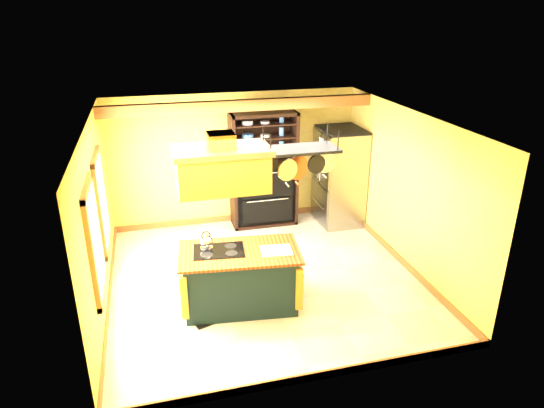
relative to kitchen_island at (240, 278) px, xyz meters
name	(u,v)px	position (x,y,z in m)	size (l,w,h in m)	color
floor	(264,278)	(0.53, 0.66, -0.47)	(5.00, 5.00, 0.00)	beige
ceiling	(263,119)	(0.53, 0.66, 2.23)	(5.00, 5.00, 0.00)	white
wall_back	(235,159)	(0.53, 3.16, 0.88)	(5.00, 0.02, 2.70)	#E6CF54
wall_front	(317,286)	(0.53, -1.84, 0.88)	(5.00, 0.02, 2.70)	#E6CF54
wall_left	(97,220)	(-1.97, 0.66, 0.88)	(0.02, 5.00, 2.70)	#E6CF54
wall_right	(407,190)	(3.03, 0.66, 0.88)	(0.02, 5.00, 2.70)	#E6CF54
ceiling_beam	(241,105)	(0.53, 2.36, 2.12)	(5.00, 0.15, 0.20)	#98632F
window_near	(95,241)	(-1.93, -0.14, 0.93)	(0.06, 1.06, 1.56)	#98632F
window_far	(102,202)	(-1.93, 1.26, 0.93)	(0.06, 1.06, 1.56)	#98632F
kitchen_island	(240,278)	(0.00, 0.00, 0.00)	(1.87, 1.17, 1.11)	black
range_hood	(222,167)	(-0.20, 0.00, 1.76)	(1.30, 0.74, 0.80)	gold
pot_rack	(300,156)	(0.91, 0.01, 1.82)	(1.14, 0.53, 0.78)	black
refrigerator	(339,178)	(2.59, 2.56, 0.49)	(0.85, 1.00, 1.96)	gray
hutch	(263,182)	(1.07, 2.90, 0.43)	(1.33, 0.60, 2.35)	black
floor_register	(206,324)	(-0.58, -0.38, -0.46)	(0.28, 0.12, 0.01)	black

